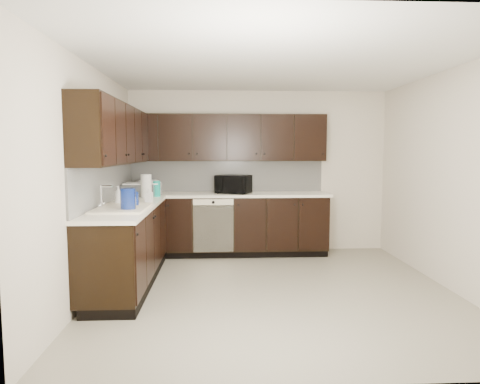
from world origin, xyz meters
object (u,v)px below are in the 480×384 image
at_px(microwave, 233,184).
at_px(toaster_oven, 147,187).
at_px(sink, 122,214).
at_px(storage_bin, 142,190).
at_px(blue_pitcher, 128,200).

bearing_deg(microwave, toaster_oven, -161.41).
distance_m(sink, storage_bin, 1.37).
relative_size(storage_bin, blue_pitcher, 1.93).
xyz_separation_m(microwave, blue_pitcher, (-1.18, -1.80, -0.02)).
distance_m(sink, blue_pitcher, 0.24).
bearing_deg(microwave, sink, -104.34).
xyz_separation_m(storage_bin, blue_pitcher, (0.12, -1.50, 0.03)).
bearing_deg(storage_bin, toaster_oven, 89.61).
distance_m(toaster_oven, blue_pitcher, 1.91).
xyz_separation_m(microwave, toaster_oven, (-1.29, 0.10, -0.04)).
height_order(microwave, blue_pitcher, microwave).
xyz_separation_m(toaster_oven, storage_bin, (-0.00, -0.41, -0.01)).
bearing_deg(toaster_oven, microwave, -24.33).
bearing_deg(sink, blue_pitcher, -53.44).
relative_size(toaster_oven, storage_bin, 0.67).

